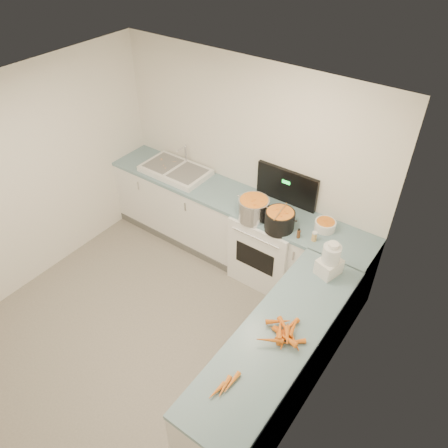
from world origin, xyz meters
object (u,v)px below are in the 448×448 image
Objects in this scene: stove at (270,244)px; sink at (176,170)px; mixing_bowl at (325,225)px; black_pot at (279,221)px; spice_jar at (314,237)px; steel_pot at (254,209)px; extract_bottle at (299,234)px; food_processor at (330,261)px.

stove is 1.54m from sink.
stove is at bearing -171.59° from mixing_bowl.
sink is 2.67× the size of black_pot.
stove is at bearing 166.20° from spice_jar.
extract_bottle is (0.58, -0.02, -0.06)m from steel_pot.
spice_jar is at bearing -4.50° from sink.
spice_jar is at bearing -13.80° from stove.
black_pot is 0.49m from mixing_bowl.
steel_pot is at bearing -8.46° from sink.
stove is at bearing -0.62° from sink.
mixing_bowl reaches higher than spice_jar.
sink is 9.15× the size of extract_bottle.
steel_pot reaches higher than extract_bottle.
stove is at bearing 51.62° from steel_pot.
food_processor is at bearing -12.27° from sink.
sink is at bearing 173.27° from black_pot.
food_processor is at bearing -47.40° from spice_jar.
black_pot is 0.80m from food_processor.
sink is at bearing -177.96° from mixing_bowl.
black_pot is at bearing -175.34° from spice_jar.
stove is 6.01× the size of mixing_bowl.
steel_pot is 0.79m from mixing_bowl.
sink is at bearing 173.44° from extract_bottle.
extract_bottle is 0.58m from food_processor.
sink is 1.32m from steel_pot.
sink is 1.65m from black_pot.
stove reaches higher than extract_bottle.
spice_jar is at bearing -92.38° from mixing_bowl.
stove is 3.96× the size of steel_pot.
steel_pot is at bearing -177.34° from spice_jar.
stove reaches higher than sink.
sink is 3.80× the size of mixing_bowl.
spice_jar is 0.25× the size of food_processor.
extract_bottle is at bearing -6.56° from sink.
black_pot is 0.41m from spice_jar.
stove is 0.79m from spice_jar.
steel_pot is at bearing -128.38° from stove.
steel_pot is at bearing -160.15° from mixing_bowl.
black_pot reaches higher than mixing_bowl.
spice_jar is (0.73, 0.03, -0.06)m from steel_pot.
extract_bottle is at bearing -2.20° from steel_pot.
sink reaches higher than mixing_bowl.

